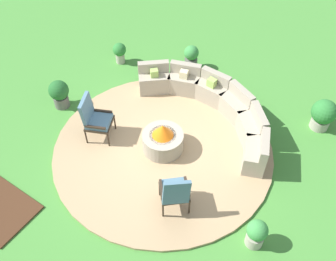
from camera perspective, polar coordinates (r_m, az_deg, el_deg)
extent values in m
plane|color=#478C38|center=(8.58, -0.75, -2.86)|extent=(24.00, 24.00, 0.00)
cylinder|color=tan|center=(8.56, -0.75, -2.73)|extent=(4.89, 4.89, 0.06)
cylinder|color=#9E937F|center=(8.37, -0.77, -1.64)|extent=(0.91, 0.91, 0.43)
cylinder|color=black|center=(8.23, -0.78, -0.78)|extent=(0.59, 0.59, 0.06)
cone|color=orange|center=(8.11, -0.79, 0.03)|extent=(0.47, 0.47, 0.28)
cube|color=#9E937F|center=(8.27, 12.78, -3.70)|extent=(0.70, 0.88, 0.49)
cube|color=#9E937F|center=(8.00, 14.25, -2.10)|extent=(0.43, 0.78, 0.28)
cube|color=#9E937F|center=(8.76, 12.17, 0.12)|extent=(0.86, 0.87, 0.49)
cube|color=#9E937F|center=(8.54, 13.49, 2.00)|extent=(0.65, 0.67, 0.28)
cube|color=#9E937F|center=(9.20, 9.95, 3.33)|extent=(0.89, 0.73, 0.49)
cube|color=#9E937F|center=(9.02, 10.98, 5.42)|extent=(0.77, 0.47, 0.28)
cube|color=#9E937F|center=(9.54, 6.54, 5.68)|extent=(0.79, 0.49, 0.49)
cube|color=#9E937F|center=(9.39, 7.22, 7.91)|extent=(0.78, 0.20, 0.28)
cube|color=#9E937F|center=(9.73, 2.40, 7.00)|extent=(0.88, 0.68, 0.49)
cube|color=#9E937F|center=(9.60, 2.67, 9.29)|extent=(0.78, 0.40, 0.28)
cube|color=#9E937F|center=(9.77, -2.05, 7.20)|extent=(0.88, 0.85, 0.49)
cube|color=#9E937F|center=(9.64, -2.19, 9.51)|extent=(0.69, 0.63, 0.28)
cube|color=#93B756|center=(9.28, 6.56, 7.12)|extent=(0.21, 0.18, 0.20)
cube|color=#93B756|center=(9.52, -2.08, 8.58)|extent=(0.24, 0.24, 0.19)
cube|color=beige|center=(9.48, 2.39, 8.41)|extent=(0.24, 0.22, 0.20)
cylinder|color=#2D2319|center=(8.88, -7.95, 1.16)|extent=(0.04, 0.04, 0.38)
cylinder|color=#2D2319|center=(8.54, -8.90, -1.41)|extent=(0.04, 0.04, 0.38)
cylinder|color=#2D2319|center=(9.03, -11.09, 1.55)|extent=(0.04, 0.04, 0.38)
cylinder|color=#2D2319|center=(8.69, -12.15, -0.96)|extent=(0.04, 0.04, 0.38)
cube|color=#2D2319|center=(8.62, -10.21, 1.08)|extent=(0.74, 0.75, 0.05)
cube|color=slate|center=(8.57, -10.27, 1.41)|extent=(0.68, 0.69, 0.09)
cube|color=slate|center=(8.45, -12.04, 2.95)|extent=(0.33, 0.56, 0.68)
cube|color=#2D2319|center=(8.70, -9.83, 2.91)|extent=(0.45, 0.24, 0.04)
cube|color=#2D2319|center=(8.36, -10.83, 0.47)|extent=(0.45, 0.24, 0.04)
cylinder|color=#2D2319|center=(7.63, -1.26, -8.78)|extent=(0.04, 0.04, 0.38)
cylinder|color=#2D2319|center=(7.68, 2.52, -8.32)|extent=(0.04, 0.04, 0.38)
cylinder|color=#2D2319|center=(7.37, -0.75, -11.90)|extent=(0.04, 0.04, 0.38)
cylinder|color=#2D2319|center=(7.42, 3.19, -11.41)|extent=(0.04, 0.04, 0.38)
cube|color=#2D2319|center=(7.34, 0.95, -9.17)|extent=(0.76, 0.75, 0.05)
cube|color=slate|center=(7.28, 0.95, -8.86)|extent=(0.69, 0.69, 0.09)
cube|color=slate|center=(6.96, 1.27, -9.27)|extent=(0.43, 0.45, 0.61)
cube|color=#2D2319|center=(7.21, -0.95, -8.80)|extent=(0.34, 0.36, 0.04)
cube|color=#2D2319|center=(7.26, 2.86, -8.34)|extent=(0.34, 0.36, 0.04)
cylinder|color=#A89E8E|center=(9.65, 21.72, 1.07)|extent=(0.43, 0.43, 0.26)
sphere|color=#2D7A33|center=(9.41, 22.32, 2.61)|extent=(0.58, 0.58, 0.58)
sphere|color=yellow|center=(9.34, 22.87, 2.92)|extent=(0.19, 0.19, 0.19)
cylinder|color=#605B56|center=(9.84, -15.63, 4.27)|extent=(0.37, 0.37, 0.30)
sphere|color=#236028|center=(9.61, -16.05, 5.81)|extent=(0.49, 0.49, 0.49)
cylinder|color=#A89E8E|center=(10.94, -7.14, 10.72)|extent=(0.25, 0.25, 0.29)
sphere|color=#2D7A33|center=(10.78, -7.28, 11.92)|extent=(0.37, 0.37, 0.37)
cylinder|color=brown|center=(9.87, -15.40, 4.36)|extent=(0.25, 0.25, 0.26)
sphere|color=#236028|center=(9.69, -15.71, 5.53)|extent=(0.31, 0.31, 0.31)
cylinder|color=#605B56|center=(10.67, 3.44, 10.02)|extent=(0.35, 0.35, 0.31)
sphere|color=#3D8E42|center=(10.47, 3.52, 11.53)|extent=(0.40, 0.40, 0.40)
cylinder|color=#A89E8E|center=(7.39, 12.80, -15.52)|extent=(0.33, 0.33, 0.27)
sphere|color=#3D8E42|center=(7.12, 13.23, -14.33)|extent=(0.39, 0.39, 0.39)
sphere|color=yellow|center=(7.04, 13.71, -14.18)|extent=(0.15, 0.15, 0.15)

